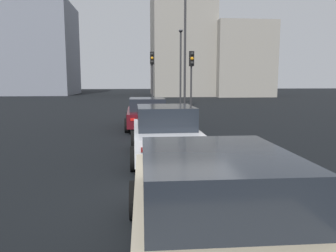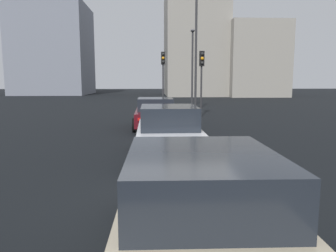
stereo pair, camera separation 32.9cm
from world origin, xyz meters
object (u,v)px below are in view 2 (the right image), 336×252
traffic_light_near_right (202,70)px  street_lamp_kerbside (196,43)px  car_beige_third (200,211)px  street_lamp_far (192,61)px  traffic_light_near_left (163,69)px  car_maroon_lead (155,113)px  car_white_second (169,134)px

traffic_light_near_right → street_lamp_kerbside: 3.61m
car_beige_third → street_lamp_far: street_lamp_far is taller
traffic_light_near_left → street_lamp_far: size_ratio=0.66×
car_maroon_lead → traffic_light_near_left: 8.63m
car_white_second → traffic_light_near_left: bearing=-1.8°
street_lamp_far → street_lamp_kerbside: bearing=175.6°
car_beige_third → traffic_light_near_left: size_ratio=1.07×
traffic_light_near_right → street_lamp_far: bearing=173.1°
car_maroon_lead → traffic_light_near_right: traffic_light_near_right is taller
car_beige_third → street_lamp_far: 24.69m
traffic_light_near_left → car_beige_third: bearing=-0.6°
street_lamp_kerbside → traffic_light_near_left: bearing=70.1°
car_beige_third → car_maroon_lead: bearing=2.8°
car_maroon_lead → street_lamp_far: 13.40m
street_lamp_far → car_beige_third: bearing=173.2°
car_white_second → car_beige_third: car_white_second is taller
car_white_second → car_maroon_lead: bearing=2.5°
car_beige_third → traffic_light_near_left: 20.14m
car_beige_third → street_lamp_far: bearing=-6.0°
car_maroon_lead → car_beige_third: size_ratio=0.95×
traffic_light_near_left → street_lamp_kerbside: (-0.82, -2.26, 1.74)m
car_white_second → traffic_light_near_left: traffic_light_near_left is taller
car_white_second → traffic_light_near_right: bearing=-14.1°
car_maroon_lead → car_beige_third: car_beige_third is taller
traffic_light_near_left → car_maroon_lead: bearing=-4.5°
traffic_light_near_right → street_lamp_far: 8.26m
car_white_second → traffic_light_near_left: 14.65m
traffic_light_near_left → street_lamp_far: street_lamp_far is taller
car_maroon_lead → car_beige_third: (-11.72, -0.40, 0.02)m
traffic_light_near_left → traffic_light_near_right: traffic_light_near_left is taller
car_maroon_lead → traffic_light_near_right: size_ratio=1.09×
car_white_second → street_lamp_far: (18.77, -3.00, 3.15)m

